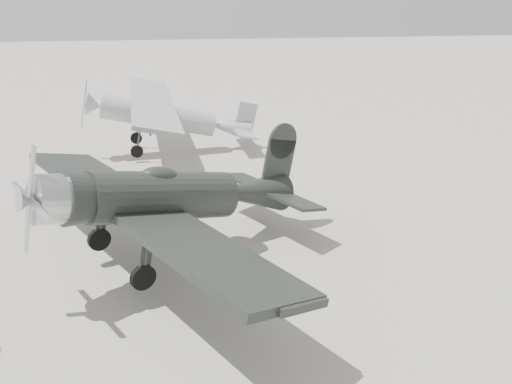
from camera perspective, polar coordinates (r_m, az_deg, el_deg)
ground at (r=14.89m, az=-4.70°, el=-11.48°), size 160.00×160.00×0.00m
lowwing_monoplane at (r=15.71m, az=-9.21°, el=-0.53°), size 10.51×12.29×4.24m
highwing_monoplane at (r=27.00m, az=-10.31°, el=9.00°), size 8.97×12.63×3.58m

